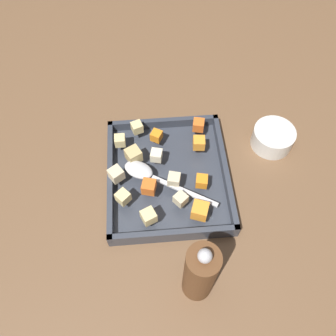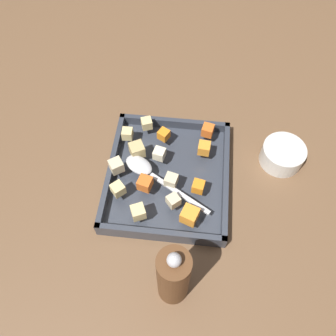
{
  "view_description": "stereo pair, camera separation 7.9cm",
  "coord_description": "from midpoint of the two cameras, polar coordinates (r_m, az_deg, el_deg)",
  "views": [
    {
      "loc": [
        0.41,
        -0.02,
        0.73
      ],
      "look_at": [
        -0.01,
        0.01,
        0.05
      ],
      "focal_mm": 37.65,
      "sensor_mm": 36.0,
      "label": 1
    },
    {
      "loc": [
        0.41,
        0.06,
        0.73
      ],
      "look_at": [
        -0.01,
        0.01,
        0.05
      ],
      "focal_mm": 37.65,
      "sensor_mm": 36.0,
      "label": 2
    }
  ],
  "objects": [
    {
      "name": "carrot_chunk_near_right",
      "position": [
        0.83,
        2.31,
        3.88
      ],
      "size": [
        0.03,
        0.03,
        0.03
      ],
      "primitive_type": "cube",
      "rotation": [
        0.0,
        0.0,
        6.19
      ],
      "color": "orange",
      "rests_on": "baking_dish"
    },
    {
      "name": "carrot_chunk_mid_right",
      "position": [
        0.84,
        -4.58,
        5.02
      ],
      "size": [
        0.03,
        0.03,
        0.02
      ],
      "primitive_type": "cube",
      "rotation": [
        0.0,
        0.0,
        2.63
      ],
      "color": "orange",
      "rests_on": "baking_dish"
    },
    {
      "name": "potato_chunk_heap_side",
      "position": [
        0.86,
        -7.68,
        6.35
      ],
      "size": [
        0.03,
        0.03,
        0.02
      ],
      "primitive_type": "cube",
      "rotation": [
        0.0,
        0.0,
        0.35
      ],
      "color": "#E0CC89",
      "rests_on": "baking_dish"
    },
    {
      "name": "baking_dish",
      "position": [
        0.83,
        -2.74,
        -1.63
      ],
      "size": [
        0.31,
        0.28,
        0.04
      ],
      "color": "#333842",
      "rests_on": "ground_plane"
    },
    {
      "name": "potato_chunk_back_center",
      "position": [
        0.77,
        -1.94,
        -2.12
      ],
      "size": [
        0.03,
        0.03,
        0.03
      ],
      "primitive_type": "cube",
      "rotation": [
        0.0,
        0.0,
        2.89
      ],
      "color": "beige",
      "rests_on": "baking_dish"
    },
    {
      "name": "serving_spoon",
      "position": [
        0.79,
        -6.77,
        -0.92
      ],
      "size": [
        0.14,
        0.21,
        0.02
      ],
      "rotation": [
        0.0,
        0.0,
        1.03
      ],
      "color": "silver",
      "rests_on": "baking_dish"
    },
    {
      "name": "ground_plane",
      "position": [
        0.83,
        -3.53,
        -2.65
      ],
      "size": [
        4.0,
        4.0,
        0.0
      ],
      "primitive_type": "plane",
      "color": "brown"
    },
    {
      "name": "potato_chunk_rim_edge",
      "position": [
        0.79,
        -11.23,
        -1.25
      ],
      "size": [
        0.04,
        0.04,
        0.03
      ],
      "primitive_type": "cube",
      "rotation": [
        0.0,
        0.0,
        2.17
      ],
      "color": "beige",
      "rests_on": "baking_dish"
    },
    {
      "name": "potato_chunk_far_right",
      "position": [
        0.75,
        -0.96,
        -5.3
      ],
      "size": [
        0.03,
        0.03,
        0.02
      ],
      "primitive_type": "cube",
      "rotation": [
        0.0,
        0.0,
        5.42
      ],
      "color": "beige",
      "rests_on": "baking_dish"
    },
    {
      "name": "potato_chunk_center",
      "position": [
        0.76,
        -10.25,
        -4.9
      ],
      "size": [
        0.04,
        0.04,
        0.03
      ],
      "primitive_type": "cube",
      "rotation": [
        0.0,
        0.0,
        3.88
      ],
      "color": "#E0CC89",
      "rests_on": "baking_dish"
    },
    {
      "name": "carrot_chunk_corner_nw",
      "position": [
        0.86,
        2.33,
        6.77
      ],
      "size": [
        0.03,
        0.03,
        0.03
      ],
      "primitive_type": "cube",
      "rotation": [
        0.0,
        0.0,
        1.35
      ],
      "color": "orange",
      "rests_on": "baking_dish"
    },
    {
      "name": "potato_chunk_corner_se",
      "position": [
        0.74,
        -6.26,
        -8.04
      ],
      "size": [
        0.04,
        0.04,
        0.03
      ],
      "primitive_type": "cube",
      "rotation": [
        0.0,
        0.0,
        3.57
      ],
      "color": "#E0CC89",
      "rests_on": "baking_dish"
    },
    {
      "name": "potato_chunk_corner_sw",
      "position": [
        0.81,
        -8.39,
        1.87
      ],
      "size": [
        0.04,
        0.04,
        0.03
      ],
      "primitive_type": "cube",
      "rotation": [
        0.0,
        0.0,
        2.05
      ],
      "color": "tan",
      "rests_on": "baking_dish"
    },
    {
      "name": "carrot_chunk_far_left",
      "position": [
        0.74,
        2.12,
        -7.16
      ],
      "size": [
        0.04,
        0.04,
        0.03
      ],
      "primitive_type": "cube",
      "rotation": [
        0.0,
        0.0,
        5.93
      ],
      "color": "orange",
      "rests_on": "baking_dish"
    },
    {
      "name": "pepper_mill",
      "position": [
        0.66,
        1.62,
        -16.99
      ],
      "size": [
        0.06,
        0.06,
        0.2
      ],
      "color": "brown",
      "rests_on": "ground_plane"
    },
    {
      "name": "potato_chunk_under_handle",
      "position": [
        0.81,
        -4.68,
        1.83
      ],
      "size": [
        0.03,
        0.03,
        0.03
      ],
      "primitive_type": "cube",
      "rotation": [
        0.0,
        0.0,
        4.47
      ],
      "color": "beige",
      "rests_on": "baking_dish"
    },
    {
      "name": "carrot_chunk_mid_left",
      "position": [
        0.77,
        -6.07,
        -3.29
      ],
      "size": [
        0.04,
        0.04,
        0.03
      ],
      "primitive_type": "cube",
      "rotation": [
        0.0,
        0.0,
        4.45
      ],
      "color": "orange",
      "rests_on": "baking_dish"
    },
    {
      "name": "potato_chunk_near_left",
      "position": [
        0.85,
        -10.45,
        4.19
      ],
      "size": [
        0.02,
        0.02,
        0.02
      ],
      "primitive_type": "cube",
      "rotation": [
        0.0,
        0.0,
        1.59
      ],
      "color": "#E0CC89",
      "rests_on": "baking_dish"
    },
    {
      "name": "carrot_chunk_near_spoon",
      "position": [
        0.77,
        2.56,
        -2.38
      ],
      "size": [
        0.03,
        0.03,
        0.03
      ],
      "primitive_type": "cube",
      "rotation": [
        0.0,
        0.0,
        6.09
      ],
      "color": "orange",
      "rests_on": "baking_dish"
    },
    {
      "name": "small_prep_bowl",
      "position": [
        0.9,
        14.21,
        4.59
      ],
      "size": [
        0.1,
        0.1,
        0.05
      ],
      "primitive_type": "cylinder",
      "color": "silver",
      "rests_on": "ground_plane"
    }
  ]
}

